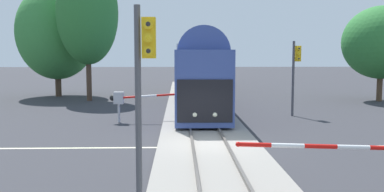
% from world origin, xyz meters
% --- Properties ---
extents(ground_plane, '(220.00, 220.00, 0.00)m').
position_xyz_m(ground_plane, '(0.00, 0.00, 0.00)').
color(ground_plane, '#333338').
extents(road_centre_stripe, '(44.00, 0.20, 0.01)m').
position_xyz_m(road_centre_stripe, '(0.00, 0.00, 0.00)').
color(road_centre_stripe, beige).
rests_on(road_centre_stripe, ground).
extents(railway_track, '(4.40, 80.00, 0.32)m').
position_xyz_m(railway_track, '(0.00, 0.00, 0.10)').
color(railway_track, gray).
rests_on(railway_track, ground).
extents(commuter_train, '(3.04, 41.76, 5.16)m').
position_xyz_m(commuter_train, '(0.00, 22.20, 2.78)').
color(commuter_train, '#384C93').
rests_on(commuter_train, railway_track).
extents(crossing_gate_near, '(5.10, 0.40, 1.80)m').
position_xyz_m(crossing_gate_near, '(4.33, -6.76, 1.40)').
color(crossing_gate_near, '#B7B7BC').
rests_on(crossing_gate_near, ground).
extents(crossing_gate_far, '(6.13, 0.40, 1.85)m').
position_xyz_m(crossing_gate_far, '(-4.10, 6.76, 1.43)').
color(crossing_gate_far, '#B7B7BC').
rests_on(crossing_gate_far, ground).
extents(traffic_signal_median, '(0.53, 0.38, 5.21)m').
position_xyz_m(traffic_signal_median, '(-2.15, -7.47, 3.50)').
color(traffic_signal_median, '#4C4C51').
rests_on(traffic_signal_median, ground).
extents(traffic_signal_far_side, '(0.53, 0.38, 4.82)m').
position_xyz_m(traffic_signal_far_side, '(6.20, 9.05, 3.24)').
color(traffic_signal_far_side, '#4C4C51').
rests_on(traffic_signal_far_side, ground).
extents(pine_left_background, '(7.37, 7.37, 10.41)m').
position_xyz_m(pine_left_background, '(-12.68, 22.28, 6.00)').
color(pine_left_background, '#4C3828').
rests_on(pine_left_background, ground).
extents(oak_behind_train, '(5.14, 5.14, 11.84)m').
position_xyz_m(oak_behind_train, '(-8.98, 18.41, 7.44)').
color(oak_behind_train, '#4C3828').
rests_on(oak_behind_train, ground).
extents(maple_right_background, '(6.44, 6.44, 8.00)m').
position_xyz_m(maple_right_background, '(15.69, 17.31, 4.94)').
color(maple_right_background, brown).
rests_on(maple_right_background, ground).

